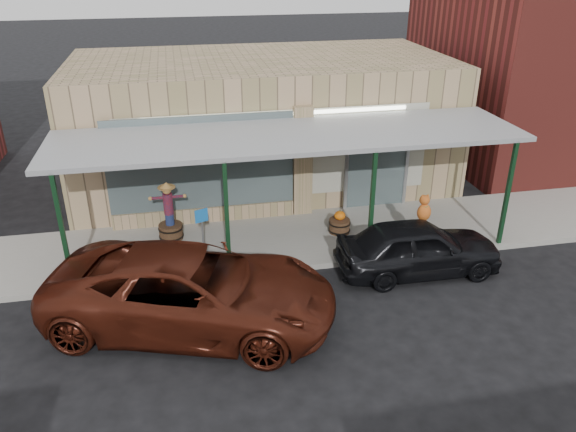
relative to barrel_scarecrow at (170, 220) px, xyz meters
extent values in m
plane|color=black|center=(3.19, -4.16, -0.71)|extent=(120.00, 120.00, 0.00)
cube|color=gray|center=(3.19, -0.56, -0.64)|extent=(40.00, 3.20, 0.15)
cube|color=tan|center=(3.19, 4.04, 1.39)|extent=(12.00, 6.00, 4.20)
cube|color=#4D5C5E|center=(0.99, 0.89, 1.19)|extent=(5.20, 0.06, 2.80)
cube|color=#4D5C5E|center=(6.19, 1.02, 0.79)|extent=(1.80, 0.06, 2.80)
cube|color=tan|center=(3.89, 0.94, 0.99)|extent=(0.55, 0.30, 3.40)
cube|color=tan|center=(0.99, 0.94, -0.36)|extent=(5.20, 0.30, 0.50)
cube|color=#A09E8D|center=(3.19, 1.01, 1.29)|extent=(9.00, 0.02, 2.60)
cube|color=white|center=(3.19, 0.98, 2.49)|extent=(7.50, 0.03, 0.10)
cube|color=gray|center=(3.19, -0.56, 2.34)|extent=(12.00, 3.00, 0.12)
cube|color=#10321A|center=(-2.31, -2.01, 0.84)|extent=(0.10, 0.10, 2.95)
cube|color=#10321A|center=(1.39, -2.01, 0.84)|extent=(0.10, 0.10, 2.95)
cube|color=#10321A|center=(4.99, -2.01, 0.84)|extent=(0.10, 0.10, 2.95)
cube|color=#10321A|center=(8.69, -2.01, 0.84)|extent=(0.10, 0.10, 2.95)
cylinder|color=#4B371E|center=(0.00, 0.00, -0.35)|extent=(0.79, 0.79, 0.43)
cylinder|color=navy|center=(0.00, 0.00, 0.03)|extent=(0.29, 0.29, 0.32)
cylinder|color=maroon|center=(0.00, 0.00, 0.48)|extent=(0.32, 0.32, 0.59)
sphere|color=tan|center=(0.00, 0.00, 0.89)|extent=(0.23, 0.23, 0.23)
cone|color=tan|center=(0.00, 0.00, 1.02)|extent=(0.38, 0.38, 0.15)
cylinder|color=#4B371E|center=(4.63, -0.55, -0.37)|extent=(0.65, 0.65, 0.39)
ellipsoid|color=orange|center=(4.63, -0.55, -0.05)|extent=(0.31, 0.31, 0.25)
cylinder|color=#4C471E|center=(4.63, -0.55, 0.10)|extent=(0.04, 0.04, 0.06)
cylinder|color=gray|center=(0.80, -1.76, 0.08)|extent=(0.04, 0.04, 1.28)
cube|color=blue|center=(0.80, -1.76, 0.88)|extent=(0.32, 0.14, 0.33)
imported|color=black|center=(6.00, -2.74, -0.02)|extent=(4.08, 1.69, 1.38)
ellipsoid|color=#CE5624|center=(6.51, -1.80, 0.45)|extent=(0.37, 0.31, 0.47)
sphere|color=#CE5624|center=(6.51, -1.75, 0.78)|extent=(0.27, 0.27, 0.27)
cylinder|color=#1B7A38|center=(6.51, -1.80, 0.64)|extent=(0.18, 0.18, 0.02)
imported|color=#46180E|center=(0.43, -3.81, 0.14)|extent=(6.65, 4.55, 1.69)
camera|label=1|loc=(0.44, -13.99, 6.68)|focal=35.00mm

